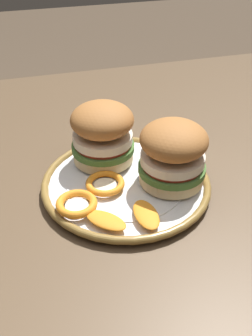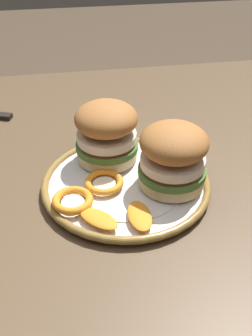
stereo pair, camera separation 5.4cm
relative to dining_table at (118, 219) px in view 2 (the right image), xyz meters
The scene contains 8 objects.
dining_table is the anchor object (origin of this frame).
dinner_plate 0.10m from the dining_table, 107.15° to the left, with size 0.27×0.27×0.02m.
sandwich_half_left 0.16m from the dining_table, 73.21° to the right, with size 0.14×0.14×0.10m.
sandwich_half_right 0.18m from the dining_table, 147.37° to the left, with size 0.14×0.14×0.10m.
orange_peel_curled 0.12m from the dining_table, 54.53° to the left, with size 0.06×0.06×0.01m.
orange_peel_strip_long 0.16m from the dining_table, 96.03° to the left, with size 0.03×0.06×0.01m.
orange_peel_strip_short 0.17m from the dining_table, 69.24° to the left, with size 0.07×0.07×0.01m.
orange_peel_small_curl 0.16m from the dining_table, 43.59° to the left, with size 0.09×0.09×0.01m.
Camera 2 is at (0.08, 0.54, 1.13)m, focal length 44.03 mm.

